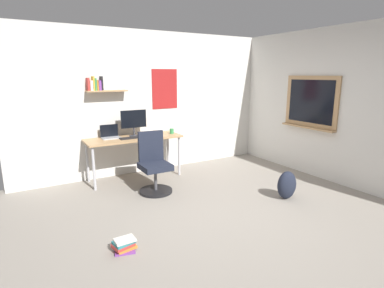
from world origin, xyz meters
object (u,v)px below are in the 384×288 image
(office_chair, at_px, (154,166))
(coffee_mug, at_px, (172,131))
(book_stack_on_floor, at_px, (124,245))
(backpack, at_px, (287,185))
(monitor_primary, at_px, (134,121))
(desk, at_px, (134,141))
(keyboard, at_px, (131,138))
(laptop, at_px, (110,135))
(computer_mouse, at_px, (146,136))

(office_chair, relative_size, coffee_mug, 10.33)
(book_stack_on_floor, bearing_deg, backpack, 3.01)
(monitor_primary, bearing_deg, book_stack_on_floor, -113.10)
(desk, height_order, book_stack_on_floor, desk)
(keyboard, height_order, backpack, keyboard)
(laptop, bearing_deg, backpack, -47.51)
(book_stack_on_floor, bearing_deg, desk, 66.94)
(computer_mouse, distance_m, coffee_mug, 0.53)
(monitor_primary, bearing_deg, backpack, -53.41)
(laptop, height_order, book_stack_on_floor, laptop)
(monitor_primary, distance_m, book_stack_on_floor, 2.64)
(book_stack_on_floor, bearing_deg, office_chair, 55.76)
(office_chair, height_order, laptop, laptop)
(office_chair, xyz_separation_m, book_stack_on_floor, (-0.97, -1.42, -0.34))
(keyboard, xyz_separation_m, book_stack_on_floor, (-0.84, -2.10, -0.69))
(desk, bearing_deg, keyboard, -138.77)
(desk, height_order, backpack, desk)
(desk, bearing_deg, coffee_mug, -1.78)
(desk, relative_size, laptop, 5.34)
(office_chair, bearing_deg, monitor_primary, 90.19)
(book_stack_on_floor, bearing_deg, coffee_mug, 52.43)
(office_chair, distance_m, book_stack_on_floor, 1.75)
(coffee_mug, bearing_deg, backpack, -66.06)
(office_chair, relative_size, keyboard, 2.57)
(laptop, distance_m, computer_mouse, 0.61)
(laptop, height_order, keyboard, laptop)
(laptop, relative_size, book_stack_on_floor, 1.21)
(monitor_primary, height_order, computer_mouse, monitor_primary)
(office_chair, distance_m, keyboard, 0.77)
(backpack, height_order, book_stack_on_floor, backpack)
(backpack, xyz_separation_m, book_stack_on_floor, (-2.55, -0.13, -0.14))
(monitor_primary, height_order, backpack, monitor_primary)
(office_chair, distance_m, backpack, 2.05)
(computer_mouse, bearing_deg, keyboard, 180.00)
(keyboard, relative_size, computer_mouse, 3.56)
(monitor_primary, bearing_deg, desk, -114.00)
(keyboard, bearing_deg, computer_mouse, 0.00)
(laptop, xyz_separation_m, computer_mouse, (0.57, -0.21, -0.04))
(office_chair, height_order, book_stack_on_floor, office_chair)
(laptop, distance_m, coffee_mug, 1.11)
(computer_mouse, height_order, coffee_mug, coffee_mug)
(desk, distance_m, book_stack_on_floor, 2.43)
(monitor_primary, height_order, coffee_mug, monitor_primary)
(monitor_primary, xyz_separation_m, keyboard, (-0.12, -0.17, -0.26))
(laptop, bearing_deg, book_stack_on_floor, -103.41)
(monitor_primary, distance_m, keyboard, 0.33)
(computer_mouse, xyz_separation_m, backpack, (1.42, -1.96, -0.55))
(desk, relative_size, monitor_primary, 3.57)
(monitor_primary, xyz_separation_m, book_stack_on_floor, (-0.97, -2.26, -0.95))
(backpack, bearing_deg, monitor_primary, 126.59)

